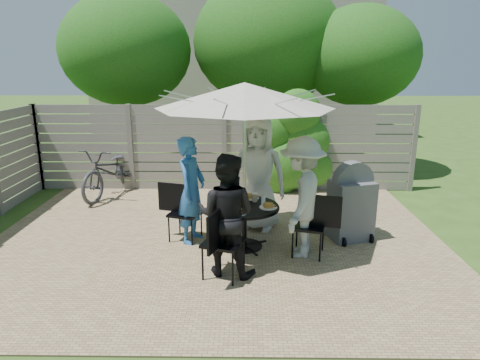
{
  "coord_description": "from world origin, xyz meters",
  "views": [
    {
      "loc": [
        0.46,
        -5.92,
        2.69
      ],
      "look_at": [
        0.37,
        0.2,
        1.0
      ],
      "focal_mm": 32.0,
      "sensor_mm": 36.0,
      "label": 1
    }
  ],
  "objects_px": {
    "chair_left": "(184,224)",
    "plate_right": "(268,206)",
    "chair_front": "(223,256)",
    "bicycle": "(112,171)",
    "glass_right": "(263,200)",
    "glass_front": "(246,207)",
    "plate_left": "(221,202)",
    "chair_right": "(309,238)",
    "chair_back": "(260,211)",
    "glass_left": "(225,201)",
    "bbq_grill": "(351,205)",
    "plate_back": "(251,197)",
    "person_right": "(301,198)",
    "glass_back": "(242,195)",
    "umbrella": "(245,96)",
    "patio_table": "(244,218)",
    "syrup_jug": "(241,199)",
    "coffee_cup": "(255,198)",
    "plate_front": "(237,212)",
    "person_back": "(259,174)",
    "person_left": "(191,191)",
    "person_front": "(226,215)"
  },
  "relations": [
    {
      "from": "chair_right",
      "to": "glass_front",
      "type": "relative_size",
      "value": 6.58
    },
    {
      "from": "chair_back",
      "to": "bicycle",
      "type": "distance_m",
      "value": 3.46
    },
    {
      "from": "plate_back",
      "to": "glass_right",
      "type": "relative_size",
      "value": 1.86
    },
    {
      "from": "glass_right",
      "to": "bicycle",
      "type": "distance_m",
      "value": 3.98
    },
    {
      "from": "plate_front",
      "to": "plate_left",
      "type": "bearing_deg",
      "value": 119.11
    },
    {
      "from": "umbrella",
      "to": "bbq_grill",
      "type": "relative_size",
      "value": 2.46
    },
    {
      "from": "chair_front",
      "to": "chair_left",
      "type": "bearing_deg",
      "value": 48.72
    },
    {
      "from": "chair_left",
      "to": "bbq_grill",
      "type": "xyz_separation_m",
      "value": [
        2.57,
        0.08,
        0.3
      ]
    },
    {
      "from": "umbrella",
      "to": "bicycle",
      "type": "bearing_deg",
      "value": 136.65
    },
    {
      "from": "umbrella",
      "to": "coffee_cup",
      "type": "bearing_deg",
      "value": 49.67
    },
    {
      "from": "person_right",
      "to": "plate_right",
      "type": "relative_size",
      "value": 6.64
    },
    {
      "from": "plate_left",
      "to": "plate_right",
      "type": "height_order",
      "value": "same"
    },
    {
      "from": "person_right",
      "to": "plate_back",
      "type": "relative_size",
      "value": 6.64
    },
    {
      "from": "person_back",
      "to": "syrup_jug",
      "type": "height_order",
      "value": "person_back"
    },
    {
      "from": "chair_left",
      "to": "plate_right",
      "type": "xyz_separation_m",
      "value": [
        1.27,
        -0.36,
        0.42
      ]
    },
    {
      "from": "patio_table",
      "to": "plate_right",
      "type": "relative_size",
      "value": 4.83
    },
    {
      "from": "patio_table",
      "to": "bbq_grill",
      "type": "xyz_separation_m",
      "value": [
        1.65,
        0.34,
        0.11
      ]
    },
    {
      "from": "person_left",
      "to": "glass_left",
      "type": "distance_m",
      "value": 0.59
    },
    {
      "from": "person_back",
      "to": "coffee_cup",
      "type": "xyz_separation_m",
      "value": [
        -0.07,
        -0.61,
        -0.2
      ]
    },
    {
      "from": "glass_front",
      "to": "glass_right",
      "type": "distance_m",
      "value": 0.4
    },
    {
      "from": "coffee_cup",
      "to": "bicycle",
      "type": "xyz_separation_m",
      "value": [
        -2.91,
        2.41,
        -0.2
      ]
    },
    {
      "from": "chair_front",
      "to": "glass_left",
      "type": "distance_m",
      "value": 1.0
    },
    {
      "from": "bicycle",
      "to": "glass_right",
      "type": "bearing_deg",
      "value": -24.93
    },
    {
      "from": "person_left",
      "to": "glass_front",
      "type": "relative_size",
      "value": 11.74
    },
    {
      "from": "chair_left",
      "to": "plate_back",
      "type": "relative_size",
      "value": 3.49
    },
    {
      "from": "chair_front",
      "to": "bicycle",
      "type": "height_order",
      "value": "bicycle"
    },
    {
      "from": "person_right",
      "to": "syrup_jug",
      "type": "xyz_separation_m",
      "value": [
        -0.84,
        0.29,
        -0.12
      ]
    },
    {
      "from": "syrup_jug",
      "to": "bbq_grill",
      "type": "relative_size",
      "value": 0.13
    },
    {
      "from": "person_back",
      "to": "glass_back",
      "type": "relative_size",
      "value": 13.29
    },
    {
      "from": "chair_front",
      "to": "glass_left",
      "type": "relative_size",
      "value": 6.98
    },
    {
      "from": "plate_left",
      "to": "glass_left",
      "type": "height_order",
      "value": "glass_left"
    },
    {
      "from": "chair_right",
      "to": "bbq_grill",
      "type": "distance_m",
      "value": 0.98
    },
    {
      "from": "chair_left",
      "to": "coffee_cup",
      "type": "xyz_separation_m",
      "value": [
        1.08,
        -0.08,
        0.45
      ]
    },
    {
      "from": "umbrella",
      "to": "glass_back",
      "type": "height_order",
      "value": "umbrella"
    },
    {
      "from": "chair_left",
      "to": "person_back",
      "type": "bearing_deg",
      "value": 41.25
    },
    {
      "from": "plate_left",
      "to": "glass_front",
      "type": "relative_size",
      "value": 1.86
    },
    {
      "from": "patio_table",
      "to": "syrup_jug",
      "type": "distance_m",
      "value": 0.29
    },
    {
      "from": "glass_right",
      "to": "syrup_jug",
      "type": "bearing_deg",
      "value": 173.86
    },
    {
      "from": "person_left",
      "to": "plate_front",
      "type": "bearing_deg",
      "value": -113.45
    },
    {
      "from": "patio_table",
      "to": "plate_left",
      "type": "xyz_separation_m",
      "value": [
        -0.35,
        0.1,
        0.23
      ]
    },
    {
      "from": "plate_right",
      "to": "glass_back",
      "type": "relative_size",
      "value": 1.86
    },
    {
      "from": "plate_front",
      "to": "glass_right",
      "type": "height_order",
      "value": "glass_right"
    },
    {
      "from": "chair_front",
      "to": "glass_right",
      "type": "relative_size",
      "value": 6.98
    },
    {
      "from": "chair_back",
      "to": "glass_front",
      "type": "xyz_separation_m",
      "value": [
        -0.23,
        -1.21,
        0.49
      ]
    },
    {
      "from": "chair_right",
      "to": "glass_front",
      "type": "distance_m",
      "value": 1.01
    },
    {
      "from": "glass_back",
      "to": "bbq_grill",
      "type": "height_order",
      "value": "bbq_grill"
    },
    {
      "from": "chair_back",
      "to": "glass_right",
      "type": "xyz_separation_m",
      "value": [
        0.02,
        -0.9,
        0.49
      ]
    },
    {
      "from": "patio_table",
      "to": "bbq_grill",
      "type": "distance_m",
      "value": 1.68
    },
    {
      "from": "glass_front",
      "to": "chair_left",
      "type": "bearing_deg",
      "value": 150.47
    },
    {
      "from": "person_front",
      "to": "glass_back",
      "type": "bearing_deg",
      "value": -84.5
    }
  ]
}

